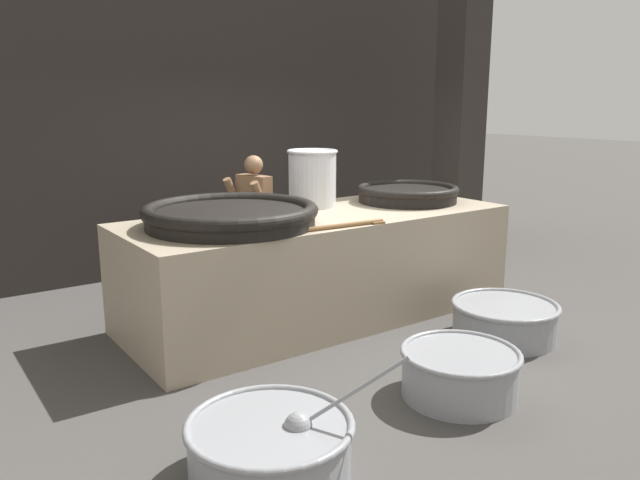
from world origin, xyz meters
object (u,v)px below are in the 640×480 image
object	(u,v)px
cook	(254,217)
prep_bowl_meat	(504,319)
giant_wok_near	(231,215)
prep_bowl_extra	(460,371)
giant_wok_far	(407,193)
prep_bowl_vegetables	(270,447)
stock_pot	(312,177)

from	to	relation	value
cook	prep_bowl_meat	bearing A→B (deg)	98.61
giant_wok_near	prep_bowl_extra	size ratio (longest dim) A/B	1.76
giant_wok_far	prep_bowl_vegetables	size ratio (longest dim) A/B	1.00
stock_pot	cook	size ratio (longest dim) A/B	0.39
giant_wok_near	giant_wok_far	distance (m)	2.22
stock_pot	giant_wok_near	bearing A→B (deg)	-159.06
prep_bowl_meat	stock_pot	bearing A→B (deg)	112.49
giant_wok_near	cook	distance (m)	1.60
cook	prep_bowl_vegetables	bearing A→B (deg)	49.08
stock_pot	prep_bowl_extra	bearing A→B (deg)	-99.36
giant_wok_far	stock_pot	world-z (taller)	stock_pot
giant_wok_near	cook	size ratio (longest dim) A/B	1.01
giant_wok_far	cook	xyz separation A→B (m)	(-1.28, 1.16, -0.31)
cook	prep_bowl_meat	xyz separation A→B (m)	(1.06, -2.73, -0.64)
prep_bowl_vegetables	prep_bowl_meat	xyz separation A→B (m)	(2.87, 0.64, -0.01)
cook	prep_bowl_vegetables	size ratio (longest dim) A/B	1.37
giant_wok_near	prep_bowl_extra	xyz separation A→B (m)	(0.79, -2.03, -0.95)
giant_wok_far	prep_bowl_extra	xyz separation A→B (m)	(-1.43, -2.12, -0.94)
stock_pot	prep_bowl_extra	xyz separation A→B (m)	(-0.41, -2.49, -1.15)
giant_wok_near	giant_wok_far	world-z (taller)	giant_wok_near
prep_bowl_meat	prep_bowl_extra	distance (m)	1.33
giant_wok_near	prep_bowl_vegetables	size ratio (longest dim) A/B	1.39
prep_bowl_vegetables	prep_bowl_extra	distance (m)	1.67
giant_wok_far	giant_wok_near	bearing A→B (deg)	-177.59
giant_wok_far	prep_bowl_vegetables	distance (m)	3.91
giant_wok_far	stock_pot	xyz separation A→B (m)	(-1.02, 0.37, 0.21)
prep_bowl_meat	prep_bowl_vegetables	bearing A→B (deg)	-167.45
prep_bowl_meat	prep_bowl_extra	xyz separation A→B (m)	(-1.21, -0.56, 0.01)
prep_bowl_vegetables	prep_bowl_meat	size ratio (longest dim) A/B	1.15
giant_wok_far	stock_pot	size ratio (longest dim) A/B	1.88
giant_wok_near	prep_bowl_meat	world-z (taller)	giant_wok_near
prep_bowl_vegetables	giant_wok_far	bearing A→B (deg)	35.44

